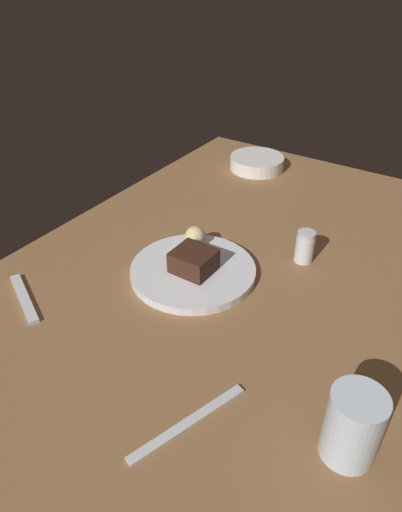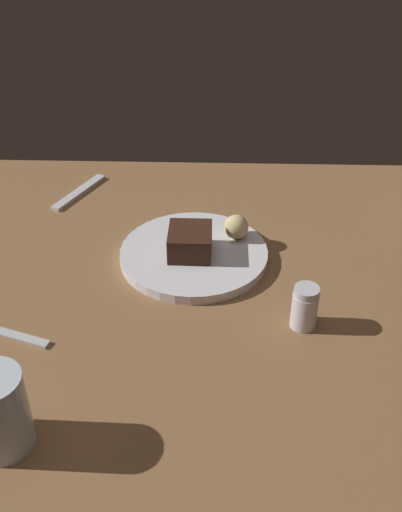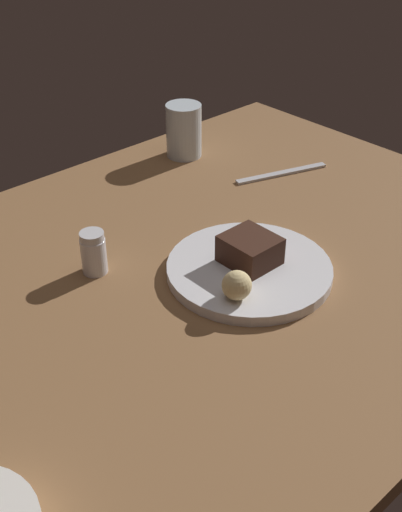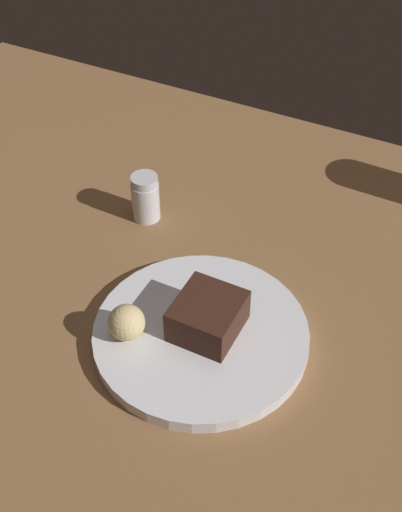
{
  "view_description": "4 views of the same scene",
  "coord_description": "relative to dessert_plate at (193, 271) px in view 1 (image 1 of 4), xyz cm",
  "views": [
    {
      "loc": [
        -66.42,
        -34.9,
        57.58
      ],
      "look_at": [
        -5.78,
        5.32,
        7.05
      ],
      "focal_mm": 32.39,
      "sensor_mm": 36.0,
      "label": 1
    },
    {
      "loc": [
        -3.25,
        -75.86,
        61.42
      ],
      "look_at": [
        -5.67,
        1.55,
        6.95
      ],
      "focal_mm": 42.55,
      "sensor_mm": 36.0,
      "label": 2
    },
    {
      "loc": [
        51.2,
        59.15,
        58.53
      ],
      "look_at": [
        0.88,
        4.41,
        8.82
      ],
      "focal_mm": 45.38,
      "sensor_mm": 36.0,
      "label": 3
    },
    {
      "loc": [
        -29.25,
        50.71,
        63.6
      ],
      "look_at": [
        -3.31,
        -1.02,
        8.3
      ],
      "focal_mm": 47.84,
      "sensor_mm": 36.0,
      "label": 4
    }
  ],
  "objects": [
    {
      "name": "bread_roll",
      "position": [
        6.7,
        4.23,
        2.9
      ],
      "size": [
        4.15,
        4.15,
        4.15
      ],
      "primitive_type": "sphere",
      "color": "#DBC184",
      "rests_on": "dessert_plate"
    },
    {
      "name": "dessert_plate",
      "position": [
        0.0,
        0.0,
        0.0
      ],
      "size": [
        24.46,
        24.46,
        1.65
      ],
      "primitive_type": "cylinder",
      "color": "silver",
      "rests_on": "dining_table"
    },
    {
      "name": "butter_knife",
      "position": [
        -28.27,
        -18.57,
        -0.57
      ],
      "size": [
        18.44,
        7.44,
        0.5
      ],
      "primitive_type": "cube",
      "rotation": [
        0.0,
        0.0,
        5.96
      ],
      "color": "silver",
      "rests_on": "dining_table"
    },
    {
      "name": "water_glass",
      "position": [
        -20.37,
        -37.7,
        4.45
      ],
      "size": [
        7.03,
        7.03,
        10.54
      ],
      "primitive_type": "cylinder",
      "color": "silver",
      "rests_on": "dining_table"
    },
    {
      "name": "chocolate_cake_slice",
      "position": [
        -0.57,
        -0.57,
        2.95
      ],
      "size": [
        7.02,
        7.59,
        4.26
      ],
      "primitive_type": "cube",
      "rotation": [
        0.0,
        0.0,
        1.57
      ],
      "color": "#381E14",
      "rests_on": "dessert_plate"
    },
    {
      "name": "salt_shaker",
      "position": [
        16.34,
        -16.04,
        2.5
      ],
      "size": [
        3.78,
        3.78,
        6.75
      ],
      "color": "silver",
      "rests_on": "dining_table"
    },
    {
      "name": "side_bowl",
      "position": [
        51.43,
        13.24,
        0.97
      ],
      "size": [
        15.13,
        15.13,
        3.6
      ],
      "primitive_type": "cylinder",
      "color": "white",
      "rests_on": "dining_table"
    },
    {
      "name": "dining_table",
      "position": [
        7.0,
        -6.38,
        -2.32
      ],
      "size": [
        120.0,
        84.0,
        3.0
      ],
      "primitive_type": "cube",
      "color": "brown",
      "rests_on": "ground"
    },
    {
      "name": "dessert_spoon",
      "position": [
        -23.41,
        21.36,
        -0.47
      ],
      "size": [
        8.2,
        14.27,
        0.7
      ],
      "primitive_type": "cube",
      "rotation": [
        0.0,
        0.0,
        1.12
      ],
      "color": "silver",
      "rests_on": "dining_table"
    }
  ]
}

